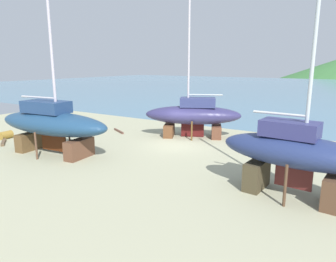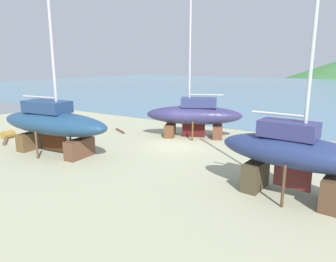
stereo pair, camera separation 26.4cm
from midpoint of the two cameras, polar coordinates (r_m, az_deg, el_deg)
ground_plane at (r=17.49m, az=-6.47°, el=-5.83°), size 45.91×45.91×0.00m
sea_water at (r=76.18m, az=24.34°, el=7.19°), size 172.01×101.68×0.01m
sailboat_large_starboard at (r=23.06m, az=4.37°, el=3.05°), size 7.37×4.88×12.31m
sailboat_mid_port at (r=13.47m, az=22.03°, el=-3.88°), size 6.34×2.52×10.10m
sailboat_far_slipway at (r=19.98m, az=-21.16°, el=1.35°), size 8.35×3.20×12.28m
worker at (r=27.63m, az=3.29°, el=2.92°), size 0.49×0.37×1.76m
barrel_ochre at (r=25.74m, az=-28.20°, el=-0.66°), size 0.65×0.94×0.57m
barrel_tipped_right at (r=20.74m, az=21.21°, el=-2.39°), size 0.75×0.75×0.91m
timber_plank_far at (r=25.37m, az=-9.46°, el=-0.01°), size 1.74×1.02×0.15m
timber_long_aft at (r=26.75m, az=-18.95°, el=0.15°), size 2.41×0.45×0.17m
timber_short_cross at (r=24.38m, az=-28.58°, el=-1.86°), size 1.58×1.19×0.16m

